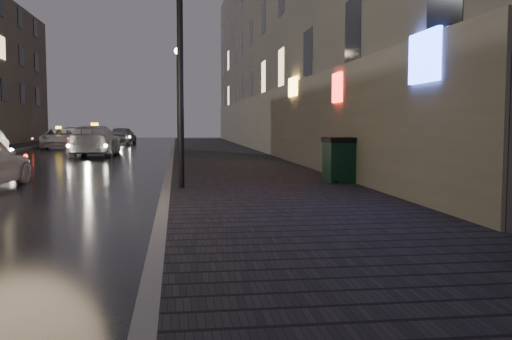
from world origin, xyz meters
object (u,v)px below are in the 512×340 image
(taxi_far, at_px, (59,138))
(lamp_far, at_px, (178,86))
(lamp_near, at_px, (180,41))
(car_far, at_px, (122,135))
(trash_bin, at_px, (340,159))
(taxi_mid, at_px, (95,141))

(taxi_far, bearing_deg, lamp_far, -59.20)
(lamp_far, distance_m, taxi_far, 12.78)
(lamp_near, xyz_separation_m, car_far, (-4.31, 32.58, -2.80))
(trash_bin, bearing_deg, lamp_far, 100.67)
(lamp_far, bearing_deg, trash_bin, -75.55)
(taxi_mid, xyz_separation_m, car_far, (-0.17, 16.45, -0.07))
(trash_bin, distance_m, car_far, 32.96)
(lamp_near, relative_size, taxi_mid, 1.01)
(lamp_near, xyz_separation_m, trash_bin, (3.95, 0.68, -2.76))
(trash_bin, xyz_separation_m, taxi_far, (-11.74, 25.05, -0.07))
(taxi_mid, bearing_deg, taxi_far, -68.28)
(trash_bin, relative_size, taxi_mid, 0.22)
(taxi_mid, distance_m, taxi_far, 10.26)
(lamp_near, relative_size, taxi_far, 1.12)
(car_far, bearing_deg, lamp_far, 111.36)
(lamp_near, height_order, taxi_far, lamp_near)
(trash_bin, height_order, taxi_mid, taxi_mid)
(lamp_far, xyz_separation_m, car_far, (-4.31, 16.58, -2.80))
(taxi_far, height_order, car_far, car_far)
(taxi_far, bearing_deg, taxi_mid, -77.08)
(lamp_near, distance_m, trash_bin, 4.87)
(taxi_mid, height_order, taxi_far, taxi_mid)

